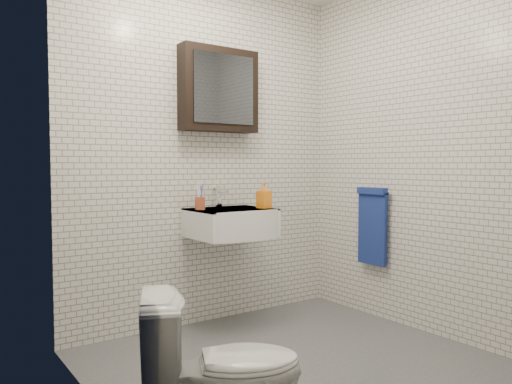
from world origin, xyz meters
TOP-DOWN VIEW (x-y plane):
  - ground at (0.00, 0.00)m, footprint 2.20×2.00m
  - room_shell at (0.00, 0.00)m, footprint 2.22×2.02m
  - washbasin at (0.05, 0.73)m, footprint 0.55×0.50m
  - faucet at (0.05, 0.93)m, footprint 0.06×0.20m
  - mirror_cabinet at (0.05, 0.93)m, footprint 0.60×0.15m
  - towel_rail at (1.04, 0.35)m, footprint 0.09×0.30m
  - toothbrush_cup at (-0.16, 0.83)m, footprint 0.08×0.08m
  - soap_bottle at (0.27, 0.67)m, footprint 0.09×0.09m
  - toilet at (-0.80, -0.51)m, footprint 0.73×0.60m

SIDE VIEW (x-z plane):
  - ground at x=0.00m, z-range 0.00..0.01m
  - toilet at x=-0.80m, z-range 0.00..0.65m
  - towel_rail at x=1.04m, z-range 0.43..1.01m
  - washbasin at x=0.05m, z-range 0.66..0.86m
  - toothbrush_cup at x=-0.16m, z-range 0.80..1.00m
  - faucet at x=0.05m, z-range 0.84..0.99m
  - soap_bottle at x=0.27m, z-range 0.85..1.03m
  - room_shell at x=0.00m, z-range 0.21..2.72m
  - mirror_cabinet at x=0.05m, z-range 1.40..2.00m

